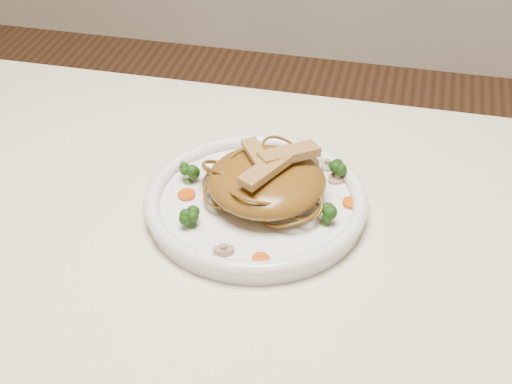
# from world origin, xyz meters

# --- Properties ---
(table) EXTENTS (1.20, 0.80, 0.75)m
(table) POSITION_xyz_m (0.00, 0.00, 0.65)
(table) COLOR beige
(table) RESTS_ON ground
(plate) EXTENTS (0.28, 0.28, 0.02)m
(plate) POSITION_xyz_m (0.03, 0.09, 0.76)
(plate) COLOR white
(plate) RESTS_ON table
(noodle_mound) EXTENTS (0.19, 0.19, 0.05)m
(noodle_mound) POSITION_xyz_m (0.04, 0.10, 0.79)
(noodle_mound) COLOR brown
(noodle_mound) RESTS_ON plate
(chicken_a) EXTENTS (0.08, 0.07, 0.01)m
(chicken_a) POSITION_xyz_m (0.06, 0.12, 0.83)
(chicken_a) COLOR #A7804F
(chicken_a) RESTS_ON noodle_mound
(chicken_b) EXTENTS (0.05, 0.06, 0.01)m
(chicken_b) POSITION_xyz_m (0.02, 0.11, 0.83)
(chicken_b) COLOR #A7804F
(chicken_b) RESTS_ON noodle_mound
(chicken_c) EXTENTS (0.06, 0.08, 0.01)m
(chicken_c) POSITION_xyz_m (0.04, 0.08, 0.83)
(chicken_c) COLOR #A7804F
(chicken_c) RESTS_ON noodle_mound
(broccoli_0) EXTENTS (0.03, 0.03, 0.03)m
(broccoli_0) POSITION_xyz_m (0.12, 0.16, 0.78)
(broccoli_0) COLOR #1D430E
(broccoli_0) RESTS_ON plate
(broccoli_1) EXTENTS (0.03, 0.03, 0.03)m
(broccoli_1) POSITION_xyz_m (-0.07, 0.11, 0.78)
(broccoli_1) COLOR #1D430E
(broccoli_1) RESTS_ON plate
(broccoli_2) EXTENTS (0.03, 0.03, 0.03)m
(broccoli_2) POSITION_xyz_m (-0.04, 0.03, 0.78)
(broccoli_2) COLOR #1D430E
(broccoli_2) RESTS_ON plate
(broccoli_3) EXTENTS (0.03, 0.03, 0.03)m
(broccoli_3) POSITION_xyz_m (0.12, 0.07, 0.78)
(broccoli_3) COLOR #1D430E
(broccoli_3) RESTS_ON plate
(carrot_0) EXTENTS (0.02, 0.02, 0.00)m
(carrot_0) POSITION_xyz_m (0.08, 0.16, 0.77)
(carrot_0) COLOR #D34807
(carrot_0) RESTS_ON plate
(carrot_1) EXTENTS (0.03, 0.03, 0.00)m
(carrot_1) POSITION_xyz_m (-0.06, 0.08, 0.77)
(carrot_1) COLOR #D34807
(carrot_1) RESTS_ON plate
(carrot_2) EXTENTS (0.03, 0.03, 0.00)m
(carrot_2) POSITION_xyz_m (0.14, 0.11, 0.77)
(carrot_2) COLOR #D34807
(carrot_2) RESTS_ON plate
(carrot_3) EXTENTS (0.03, 0.03, 0.00)m
(carrot_3) POSITION_xyz_m (-0.02, 0.18, 0.77)
(carrot_3) COLOR #D34807
(carrot_3) RESTS_ON plate
(carrot_4) EXTENTS (0.03, 0.03, 0.00)m
(carrot_4) POSITION_xyz_m (0.06, -0.01, 0.77)
(carrot_4) COLOR #D34807
(carrot_4) RESTS_ON plate
(mushroom_0) EXTENTS (0.03, 0.03, 0.01)m
(mushroom_0) POSITION_xyz_m (0.01, -0.01, 0.77)
(mushroom_0) COLOR tan
(mushroom_0) RESTS_ON plate
(mushroom_1) EXTENTS (0.04, 0.04, 0.01)m
(mushroom_1) POSITION_xyz_m (0.12, 0.16, 0.77)
(mushroom_1) COLOR tan
(mushroom_1) RESTS_ON plate
(mushroom_2) EXTENTS (0.03, 0.03, 0.01)m
(mushroom_2) POSITION_xyz_m (-0.08, 0.14, 0.77)
(mushroom_2) COLOR tan
(mushroom_2) RESTS_ON plate
(mushroom_3) EXTENTS (0.03, 0.03, 0.01)m
(mushroom_3) POSITION_xyz_m (0.10, 0.19, 0.77)
(mushroom_3) COLOR tan
(mushroom_3) RESTS_ON plate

